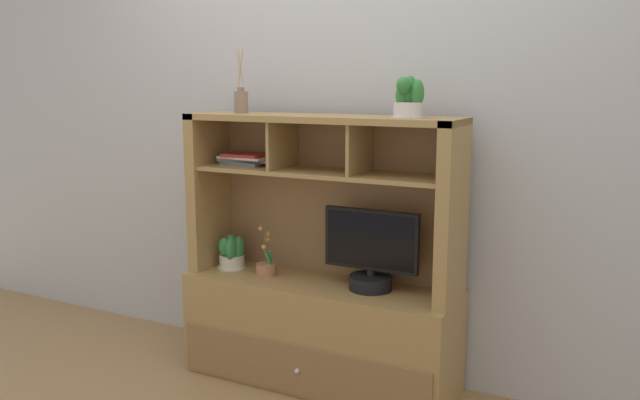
% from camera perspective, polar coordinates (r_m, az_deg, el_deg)
% --- Properties ---
extents(floor_plane, '(6.00, 6.00, 0.02)m').
position_cam_1_polar(floor_plane, '(3.37, -0.00, -15.64)').
color(floor_plane, '#9A7549').
rests_on(floor_plane, ground).
extents(back_wall, '(6.00, 0.02, 2.80)m').
position_cam_1_polar(back_wall, '(3.25, 2.01, 9.16)').
color(back_wall, '#B3B4B4').
rests_on(back_wall, ground).
extents(media_console, '(1.35, 0.46, 1.31)m').
position_cam_1_polar(media_console, '(3.22, 0.05, -9.00)').
color(media_console, '#9F7C45').
rests_on(media_console, ground).
extents(tv_monitor, '(0.46, 0.20, 0.38)m').
position_cam_1_polar(tv_monitor, '(3.03, 4.51, -4.95)').
color(tv_monitor, black).
rests_on(tv_monitor, media_console).
extents(potted_orchid, '(0.12, 0.12, 0.25)m').
position_cam_1_polar(potted_orchid, '(3.28, -4.74, -5.84)').
color(potted_orchid, '#AA6D49').
rests_on(potted_orchid, media_console).
extents(potted_fern, '(0.15, 0.15, 0.18)m').
position_cam_1_polar(potted_fern, '(3.41, -7.73, -4.62)').
color(potted_fern, beige).
rests_on(potted_fern, media_console).
extents(magazine_stack_left, '(0.30, 0.21, 0.06)m').
position_cam_1_polar(magazine_stack_left, '(3.30, -6.42, 3.62)').
color(magazine_stack_left, slate).
rests_on(magazine_stack_left, media_console).
extents(diffuser_bottle, '(0.07, 0.07, 0.31)m').
position_cam_1_polar(diffuser_bottle, '(3.25, -6.99, 8.60)').
color(diffuser_bottle, '#856A53').
rests_on(diffuser_bottle, media_console).
extents(potted_succulent, '(0.14, 0.14, 0.18)m').
position_cam_1_polar(potted_succulent, '(2.83, 7.80, 8.77)').
color(potted_succulent, silver).
rests_on(potted_succulent, media_console).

